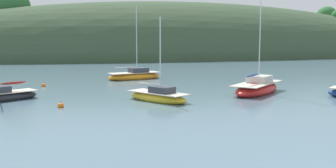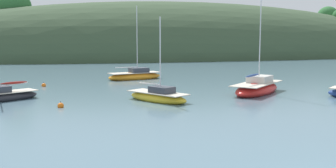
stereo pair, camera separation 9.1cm
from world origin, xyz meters
name	(u,v)px [view 2 (the right image)]	position (x,y,z in m)	size (l,w,h in m)	color
far_shoreline_hill	(188,58)	(24.96, 83.80, 0.05)	(150.00, 36.00, 30.04)	#384C33
sailboat_teal_outer	(135,76)	(0.66, 35.59, 0.41)	(7.09, 3.79, 8.96)	orange
sailboat_white_near	(158,97)	(-1.06, 19.17, 0.35)	(4.52, 5.83, 6.68)	gold
sailboat_orange_cutter	(257,88)	(8.55, 20.73, 0.46)	(7.57, 6.92, 11.34)	red
sailboat_navy_dinghy	(3,96)	(-12.62, 22.99, 0.36)	(5.69, 4.31, 7.67)	#232328
mooring_buoy_inner	(61,106)	(-8.38, 18.47, 0.12)	(0.44, 0.44, 0.54)	orange
mooring_buoy_channel	(44,85)	(-9.73, 31.34, 0.12)	(0.44, 0.44, 0.54)	orange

